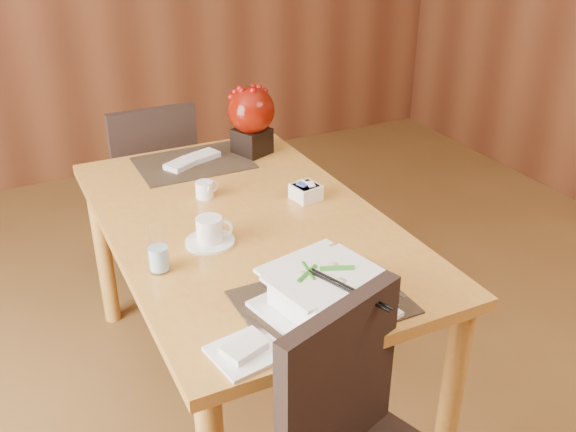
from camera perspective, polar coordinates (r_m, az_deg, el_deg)
name	(u,v)px	position (r m, az deg, el deg)	size (l,w,h in m)	color
dining_table	(246,244)	(2.26, -3.78, -2.47)	(0.90, 1.50, 0.75)	#C98A38
placemat_near	(322,302)	(1.78, 3.07, -7.63)	(0.45, 0.33, 0.01)	black
placemat_far	(193,163)	(2.68, -8.43, 4.70)	(0.45, 0.33, 0.01)	black
soup_setting	(324,294)	(1.71, 3.24, -6.93)	(0.36, 0.36, 0.12)	white
coffee_cup	(210,232)	(2.06, -6.99, -1.46)	(0.16, 0.16, 0.09)	white
water_glass	(158,249)	(1.92, -11.49, -2.90)	(0.06, 0.06, 0.15)	white
creamer_jug	(204,190)	(2.37, -7.44, 2.35)	(0.08, 0.08, 0.06)	white
sugar_caddy	(306,192)	(2.34, 1.60, 2.15)	(0.09, 0.09, 0.06)	white
berry_decor	(251,116)	(2.70, -3.28, 8.84)	(0.20, 0.20, 0.29)	black
napkins_far	(194,159)	(2.67, -8.36, 5.00)	(0.25, 0.09, 0.02)	white
bread_plate	(244,353)	(1.61, -3.92, -12.06)	(0.15, 0.15, 0.01)	white
far_chair	(152,180)	(3.16, -11.97, 3.12)	(0.42, 0.42, 0.89)	black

